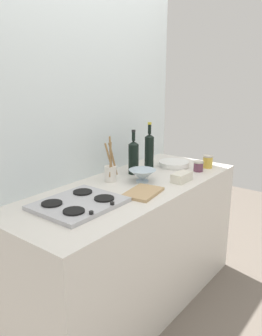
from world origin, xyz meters
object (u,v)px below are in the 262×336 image
stovetop_hob (79,203)px  butter_dish (182,177)px  condiment_jar_front (208,161)px  mixing_bowl (142,175)px  wine_bottle_mid_left (149,150)px  cutting_board (143,192)px  wine_bottle_leftmost (133,157)px  plate_stack (174,164)px  condiment_jar_rear (198,166)px  utensil_crock (111,171)px

stovetop_hob → butter_dish: bearing=-17.5°
butter_dish → condiment_jar_front: (0.43, 0.01, 0.02)m
mixing_bowl → condiment_jar_front: size_ratio=1.88×
stovetop_hob → wine_bottle_mid_left: (0.88, 0.13, 0.13)m
cutting_board → wine_bottle_leftmost: bearing=45.2°
wine_bottle_leftmost → plate_stack: bearing=-20.4°
condiment_jar_front → cutting_board: condiment_jar_front is taller
mixing_bowl → wine_bottle_leftmost: bearing=55.2°
plate_stack → wine_bottle_mid_left: wine_bottle_mid_left is taller
wine_bottle_leftmost → butter_dish: wine_bottle_leftmost is taller
plate_stack → butter_dish: (-0.30, -0.24, 0.01)m
mixing_bowl → cutting_board: mixing_bowl is taller
stovetop_hob → plate_stack: (1.05, 0.01, 0.01)m
wine_bottle_leftmost → mixing_bowl: size_ratio=1.74×
wine_bottle_mid_left → condiment_jar_rear: bearing=-64.5°
cutting_board → butter_dish: bearing=-9.6°
plate_stack → cutting_board: plate_stack is taller
plate_stack → condiment_jar_front: condiment_jar_front is taller
cutting_board → mixing_bowl: bearing=37.0°
wine_bottle_leftmost → condiment_jar_front: 0.61m
wine_bottle_leftmost → utensil_crock: 0.25m
wine_bottle_leftmost → wine_bottle_mid_left: 0.19m
wine_bottle_mid_left → condiment_jar_rear: (0.16, -0.34, -0.10)m
wine_bottle_mid_left → mixing_bowl: (-0.30, -0.16, -0.10)m
plate_stack → wine_bottle_mid_left: size_ratio=0.69×
mixing_bowl → condiment_jar_rear: size_ratio=2.40×
utensil_crock → wine_bottle_leftmost: bearing=-3.0°
wine_bottle_leftmost → butter_dish: size_ratio=1.99×
condiment_jar_rear → cutting_board: (-0.66, 0.04, -0.03)m
utensil_crock → condiment_jar_rear: bearing=-31.3°
plate_stack → butter_dish: bearing=-141.3°
wine_bottle_mid_left → mixing_bowl: wine_bottle_mid_left is taller
stovetop_hob → mixing_bowl: (0.57, -0.03, 0.03)m
cutting_board → utensil_crock: bearing=78.1°
wine_bottle_mid_left → butter_dish: bearing=-109.9°
wine_bottle_mid_left → condiment_jar_front: 0.47m
plate_stack → utensil_crock: 0.62m
stovetop_hob → wine_bottle_leftmost: size_ratio=1.43×
butter_dish → condiment_jar_front: condiment_jar_front is taller
wine_bottle_mid_left → butter_dish: size_ratio=2.20×
mixing_bowl → cutting_board: (-0.20, -0.15, -0.04)m
wine_bottle_leftmost → cutting_board: bearing=-134.8°
stovetop_hob → plate_stack: 1.05m
stovetop_hob → condiment_jar_front: size_ratio=4.70×
wine_bottle_leftmost → condiment_jar_rear: size_ratio=4.18×
plate_stack → condiment_jar_front: 0.26m
mixing_bowl → cutting_board: bearing=-143.0°
utensil_crock → condiment_jar_rear: (0.59, -0.36, -0.03)m
wine_bottle_mid_left → utensil_crock: (-0.43, 0.02, -0.07)m
plate_stack → condiment_jar_rear: bearing=-91.3°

